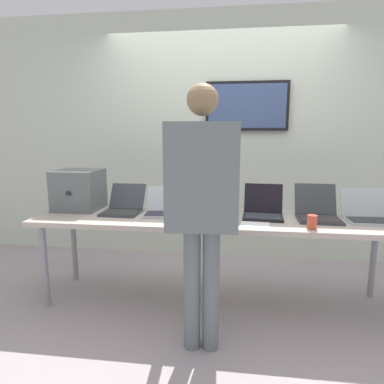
{
  "coord_description": "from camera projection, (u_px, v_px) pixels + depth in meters",
  "views": [
    {
      "loc": [
        0.16,
        -2.62,
        1.41
      ],
      "look_at": [
        -0.18,
        -0.02,
        0.95
      ],
      "focal_mm": 30.82,
      "sensor_mm": 36.0,
      "label": 1
    }
  ],
  "objects": [
    {
      "name": "ground",
      "position": [
        213.0,
        303.0,
        2.83
      ],
      "size": [
        8.0,
        8.0,
        0.04
      ],
      "primitive_type": "cube",
      "color": "#A2979A"
    },
    {
      "name": "back_wall",
      "position": [
        221.0,
        138.0,
        3.69
      ],
      "size": [
        8.0,
        0.11,
        2.72
      ],
      "color": "beige",
      "rests_on": "ground"
    },
    {
      "name": "workbench",
      "position": [
        214.0,
        223.0,
        2.71
      ],
      "size": [
        2.93,
        0.7,
        0.74
      ],
      "color": "#B6AA9B",
      "rests_on": "ground"
    },
    {
      "name": "equipment_box",
      "position": [
        79.0,
        190.0,
        2.96
      ],
      "size": [
        0.38,
        0.38,
        0.35
      ],
      "color": "#586260",
      "rests_on": "workbench"
    },
    {
      "name": "laptop_station_0",
      "position": [
        123.0,
        206.0,
        2.84
      ],
      "size": [
        0.32,
        0.37,
        0.23
      ],
      "color": "#363B41",
      "rests_on": "workbench"
    },
    {
      "name": "laptop_station_1",
      "position": [
        166.0,
        208.0,
        2.79
      ],
      "size": [
        0.37,
        0.36,
        0.22
      ],
      "color": "#ADB5B6",
      "rests_on": "workbench"
    },
    {
      "name": "laptop_station_2",
      "position": [
        216.0,
        208.0,
        2.74
      ],
      "size": [
        0.36,
        0.33,
        0.27
      ],
      "color": "black",
      "rests_on": "workbench"
    },
    {
      "name": "laptop_station_3",
      "position": [
        263.0,
        210.0,
        2.7
      ],
      "size": [
        0.34,
        0.33,
        0.26
      ],
      "color": "black",
      "rests_on": "workbench"
    },
    {
      "name": "laptop_station_4",
      "position": [
        317.0,
        211.0,
        2.63
      ],
      "size": [
        0.34,
        0.39,
        0.26
      ],
      "color": "#34383C",
      "rests_on": "workbench"
    },
    {
      "name": "laptop_station_5",
      "position": [
        370.0,
        214.0,
        2.58
      ],
      "size": [
        0.38,
        0.34,
        0.24
      ],
      "color": "#ACB6B8",
      "rests_on": "workbench"
    },
    {
      "name": "person",
      "position": [
        202.0,
        196.0,
        2.04
      ],
      "size": [
        0.45,
        0.6,
        1.7
      ],
      "color": "slate",
      "rests_on": "ground"
    },
    {
      "name": "coffee_mug",
      "position": [
        312.0,
        222.0,
        2.35
      ],
      "size": [
        0.07,
        0.07,
        0.1
      ],
      "color": "#C64931",
      "rests_on": "workbench"
    },
    {
      "name": "paper_sheet",
      "position": [
        255.0,
        224.0,
        2.49
      ],
      "size": [
        0.24,
        0.31,
        0.0
      ],
      "color": "white",
      "rests_on": "workbench"
    }
  ]
}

